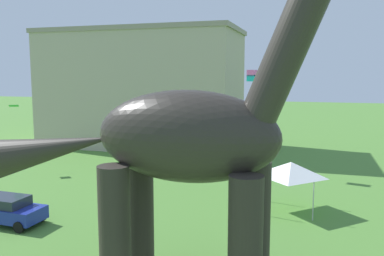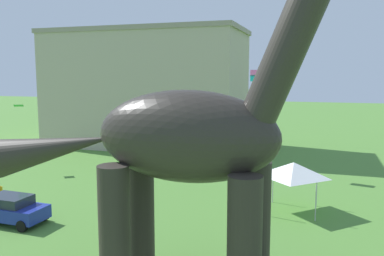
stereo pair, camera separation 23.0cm
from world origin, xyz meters
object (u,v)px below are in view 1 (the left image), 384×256
object	(u,v)px
kite_far_left	(14,106)
kite_near_high	(252,76)
parked_sedan_left	(7,210)
dinosaur_sculpture	(184,136)
festival_canopy_tent	(291,169)

from	to	relation	value
kite_far_left	kite_near_high	bearing A→B (deg)	14.97
parked_sedan_left	kite_near_high	distance (m)	20.91
dinosaur_sculpture	kite_far_left	bearing A→B (deg)	125.74
dinosaur_sculpture	kite_near_high	size ratio (longest dim) A/B	17.43
parked_sedan_left	kite_far_left	distance (m)	14.84
kite_near_high	kite_far_left	bearing A→B (deg)	-165.03
parked_sedan_left	festival_canopy_tent	xyz separation A→B (m)	(14.77, 6.85, 1.74)
dinosaur_sculpture	kite_far_left	world-z (taller)	dinosaur_sculpture
festival_canopy_tent	kite_far_left	xyz separation A→B (m)	(-23.46, 4.20, 3.00)
parked_sedan_left	kite_near_high	size ratio (longest dim) A/B	4.50
dinosaur_sculpture	kite_near_high	bearing A→B (deg)	74.07
kite_far_left	parked_sedan_left	bearing A→B (deg)	-51.84
parked_sedan_left	kite_far_left	bearing A→B (deg)	130.02
parked_sedan_left	festival_canopy_tent	distance (m)	16.38
kite_near_high	parked_sedan_left	bearing A→B (deg)	-123.74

